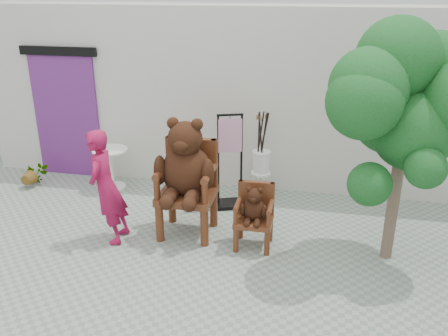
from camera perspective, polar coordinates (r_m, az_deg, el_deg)
name	(u,v)px	position (r m, az deg, el deg)	size (l,w,h in m)	color
ground_plane	(194,267)	(6.10, -3.68, -11.84)	(60.00, 60.00, 0.00)	gray
back_wall	(238,95)	(8.33, 1.64, 8.72)	(9.00, 1.00, 3.00)	silver
doorway	(66,113)	(8.94, -18.42, 6.31)	(1.40, 0.11, 2.33)	#662674
chair_big	(186,171)	(6.46, -4.55, -0.33)	(0.83, 0.89, 1.69)	#48200F
chair_small	(254,210)	(6.31, 3.66, -5.11)	(0.50, 0.47, 0.87)	#48200F
person	(106,187)	(6.52, -13.99, -2.29)	(0.57, 0.38, 1.57)	#9C1341
cafe_table	(111,164)	(8.33, -13.42, 0.51)	(0.60, 0.60, 0.70)	white
display_stand	(230,172)	(7.37, 0.70, -0.48)	(0.54, 0.48, 1.51)	black
stool_bucket	(261,161)	(7.66, 4.49, 0.80)	(0.32, 0.32, 1.45)	white
tree	(405,99)	(5.86, 20.95, 7.78)	(1.92, 1.67, 3.02)	brown
potted_plant	(33,174)	(8.91, -21.96, -0.68)	(0.39, 0.33, 0.43)	#103D1A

